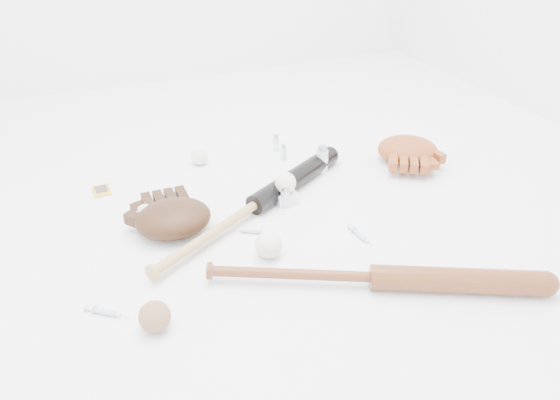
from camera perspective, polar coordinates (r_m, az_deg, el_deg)
name	(u,v)px	position (r m, az deg, el deg)	size (l,w,h in m)	color
bat_dark	(256,204)	(1.80, -2.55, -0.45)	(0.96, 0.07, 0.07)	black
bat_wood	(374,277)	(1.51, 9.80, -7.95)	(0.96, 0.07, 0.07)	brown
glove_dark	(173,218)	(1.73, -11.09, -1.84)	(0.28, 0.28, 0.10)	#341C0E
glove_tan	(408,150)	(2.18, 13.20, 5.14)	(0.28, 0.28, 0.10)	brown
trading_card	(102,191)	(2.04, -18.15, 0.93)	(0.06, 0.08, 0.00)	gold
pedestal	(285,197)	(1.87, 0.57, 0.33)	(0.07, 0.07, 0.04)	white
baseball_on_pedestal	(285,183)	(1.84, 0.57, 1.82)	(0.07, 0.07, 0.07)	silver
baseball_left	(146,214)	(1.79, -13.79, -1.47)	(0.07, 0.07, 0.07)	silver
baseball_upper	(199,156)	(2.13, -8.42, 4.54)	(0.07, 0.07, 0.07)	silver
baseball_mid	(269,245)	(1.59, -1.19, -4.69)	(0.08, 0.08, 0.08)	silver
baseball_aged	(155,317)	(1.40, -12.96, -11.79)	(0.08, 0.08, 0.08)	#886141
syringe_0	(105,312)	(1.49, -17.78, -11.07)	(0.14, 0.02, 0.02)	#ADBCC6
syringe_1	(252,231)	(1.71, -2.96, -3.24)	(0.13, 0.02, 0.02)	#ADBCC6
syringe_2	(321,159)	(2.15, 4.32, 4.29)	(0.16, 0.03, 0.02)	#ADBCC6
syringe_3	(360,235)	(1.71, 8.35, -3.65)	(0.13, 0.02, 0.02)	#ADBCC6
vial_0	(284,152)	(2.15, 0.38, 5.00)	(0.02, 0.02, 0.06)	silver
vial_1	(276,142)	(2.22, -0.42, 6.04)	(0.03, 0.03, 0.07)	silver
vial_2	(285,197)	(1.83, 0.55, 0.27)	(0.03, 0.03, 0.07)	silver
vial_3	(322,159)	(2.05, 4.41, 4.27)	(0.04, 0.04, 0.10)	silver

